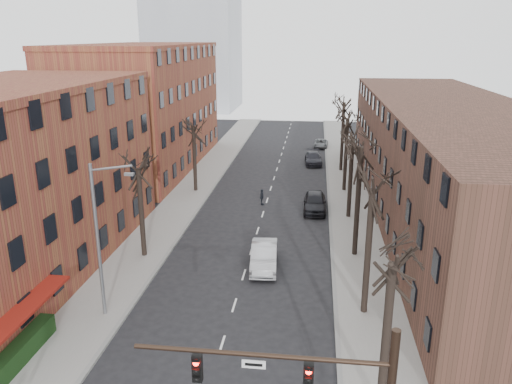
% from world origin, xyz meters
% --- Properties ---
extents(sidewalk_left, '(4.00, 90.00, 0.15)m').
position_xyz_m(sidewalk_left, '(-8.00, 35.00, 0.07)').
color(sidewalk_left, gray).
rests_on(sidewalk_left, ground).
extents(sidewalk_right, '(4.00, 90.00, 0.15)m').
position_xyz_m(sidewalk_right, '(8.00, 35.00, 0.07)').
color(sidewalk_right, gray).
rests_on(sidewalk_right, ground).
extents(building_left_far, '(12.00, 28.00, 14.00)m').
position_xyz_m(building_left_far, '(-16.00, 44.00, 7.00)').
color(building_left_far, brown).
rests_on(building_left_far, ground).
extents(building_right, '(12.00, 50.00, 10.00)m').
position_xyz_m(building_right, '(16.00, 30.00, 5.00)').
color(building_right, '#4E2F24').
rests_on(building_right, ground).
extents(awning_left, '(1.20, 7.00, 0.15)m').
position_xyz_m(awning_left, '(-9.40, 6.00, 0.00)').
color(awning_left, maroon).
rests_on(awning_left, ground).
extents(hedge, '(0.80, 6.00, 1.00)m').
position_xyz_m(hedge, '(-9.50, 5.00, 0.65)').
color(hedge, '#193612').
rests_on(hedge, sidewalk_left).
extents(tree_right_b, '(5.20, 5.20, 10.80)m').
position_xyz_m(tree_right_b, '(7.60, 12.00, 0.00)').
color(tree_right_b, black).
rests_on(tree_right_b, ground).
extents(tree_right_c, '(5.20, 5.20, 11.60)m').
position_xyz_m(tree_right_c, '(7.60, 20.00, 0.00)').
color(tree_right_c, black).
rests_on(tree_right_c, ground).
extents(tree_right_d, '(5.20, 5.20, 10.00)m').
position_xyz_m(tree_right_d, '(7.60, 28.00, 0.00)').
color(tree_right_d, black).
rests_on(tree_right_d, ground).
extents(tree_right_e, '(5.20, 5.20, 10.80)m').
position_xyz_m(tree_right_e, '(7.60, 36.00, 0.00)').
color(tree_right_e, black).
rests_on(tree_right_e, ground).
extents(tree_right_f, '(5.20, 5.20, 11.60)m').
position_xyz_m(tree_right_f, '(7.60, 44.00, 0.00)').
color(tree_right_f, black).
rests_on(tree_right_f, ground).
extents(tree_left_a, '(5.20, 5.20, 9.50)m').
position_xyz_m(tree_left_a, '(-7.60, 18.00, 0.00)').
color(tree_left_a, black).
rests_on(tree_left_a, ground).
extents(tree_left_b, '(5.20, 5.20, 9.50)m').
position_xyz_m(tree_left_b, '(-7.60, 34.00, 0.00)').
color(tree_left_b, black).
rests_on(tree_left_b, ground).
extents(streetlight, '(2.45, 0.22, 9.03)m').
position_xyz_m(streetlight, '(-7.03, 10.00, 5.01)').
color(streetlight, slate).
rests_on(streetlight, ground).
extents(silver_sedan, '(2.10, 5.15, 1.66)m').
position_xyz_m(silver_sedan, '(1.23, 17.33, 0.83)').
color(silver_sedan, '#A5A6AB').
rests_on(silver_sedan, ground).
extents(parked_car_near, '(2.08, 5.08, 1.72)m').
position_xyz_m(parked_car_near, '(4.63, 29.50, 0.86)').
color(parked_car_near, black).
rests_on(parked_car_near, ground).
extents(parked_car_mid, '(2.30, 5.08, 1.44)m').
position_xyz_m(parked_car_mid, '(4.31, 47.15, 0.72)').
color(parked_car_mid, '#212229').
rests_on(parked_car_mid, ground).
extents(parked_car_far, '(2.08, 4.17, 1.14)m').
position_xyz_m(parked_car_far, '(5.30, 57.02, 0.57)').
color(parked_car_far, '#575B5F').
rests_on(parked_car_far, ground).
extents(pedestrian_crossing, '(0.48, 0.95, 1.55)m').
position_xyz_m(pedestrian_crossing, '(-0.37, 30.60, 0.77)').
color(pedestrian_crossing, black).
rests_on(pedestrian_crossing, ground).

